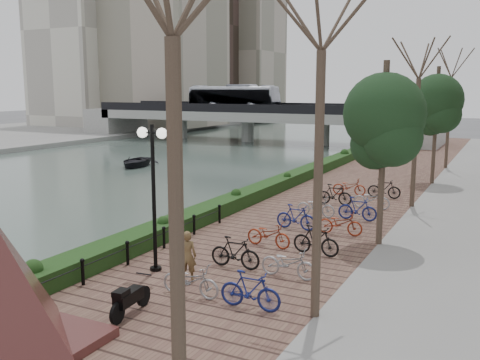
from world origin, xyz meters
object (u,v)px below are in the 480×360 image
Objects in this scene: pedestrian at (187,256)px; lamppost at (153,165)px; boat at (136,161)px; motorcycle at (131,297)px.

lamppost is at bearing -34.73° from pedestrian.
lamppost is 1.15× the size of boat.
boat is (-17.86, 20.52, -0.82)m from pedestrian.
pedestrian is at bearing -63.61° from boat.
lamppost is 26.32m from boat.
lamppost is 2.88m from pedestrian.
pedestrian is at bearing 86.09° from motorcycle.
lamppost is 3.15× the size of motorcycle.
boat is (-17.91, 23.19, -0.52)m from motorcycle.
lamppost is at bearing -65.42° from boat.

